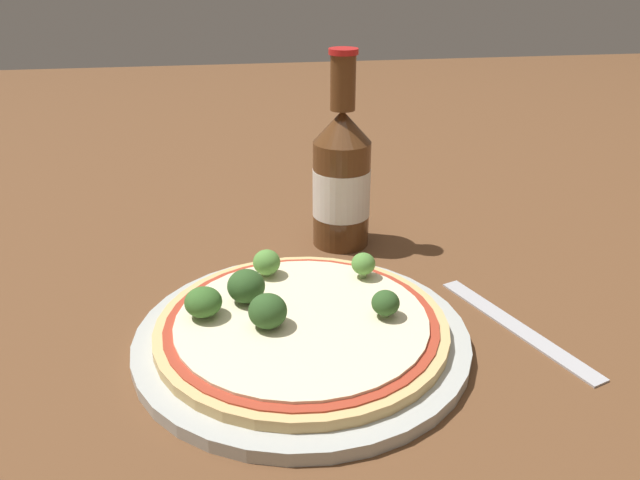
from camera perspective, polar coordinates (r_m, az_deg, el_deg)
name	(u,v)px	position (r m, az deg, el deg)	size (l,w,h in m)	color
ground_plane	(324,341)	(0.56, 0.32, -9.24)	(3.00, 3.00, 0.00)	brown
plate	(302,336)	(0.56, -1.69, -8.72)	(0.29, 0.29, 0.01)	#B2B7B2
pizza	(301,323)	(0.55, -1.71, -7.60)	(0.26, 0.26, 0.01)	tan
broccoli_floret_0	(246,286)	(0.57, -6.77, -4.21)	(0.03, 0.03, 0.03)	#89A866
broccoli_floret_1	(267,262)	(0.61, -4.90, -2.05)	(0.03, 0.03, 0.03)	#89A866
broccoli_floret_2	(363,264)	(0.61, 3.99, -2.20)	(0.02, 0.02, 0.03)	#89A866
broccoli_floret_3	(268,311)	(0.53, -4.80, -6.50)	(0.03, 0.03, 0.03)	#89A866
broccoli_floret_4	(203,302)	(0.55, -10.62, -5.61)	(0.03, 0.03, 0.03)	#89A866
broccoli_floret_5	(385,303)	(0.54, 6.01, -5.76)	(0.02, 0.02, 0.02)	#89A866
beer_bottle	(342,178)	(0.71, 1.98, 5.72)	(0.07, 0.07, 0.22)	#563319
fork	(516,326)	(0.61, 17.49, -7.52)	(0.08, 0.18, 0.00)	#B2B2B7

